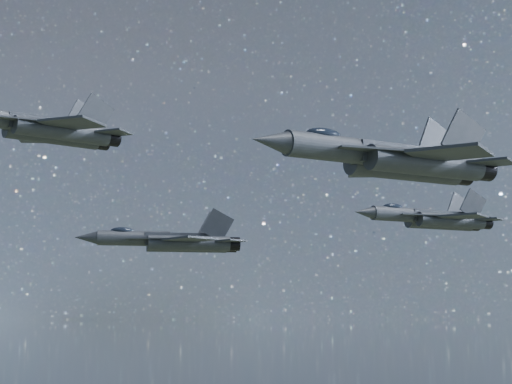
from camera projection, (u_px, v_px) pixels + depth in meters
jet_lead at (42, 128)px, 61.41m from camera, size 14.99×10.61×3.80m
jet_left at (175, 241)px, 90.84m from camera, size 17.84×11.73×4.58m
jet_right at (397, 159)px, 54.15m from camera, size 18.26×12.82×4.61m
jet_slot at (435, 219)px, 88.76m from camera, size 16.90×11.69×4.24m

